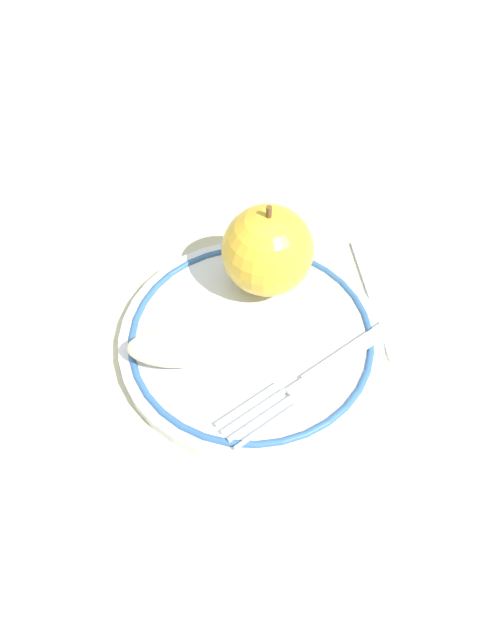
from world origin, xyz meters
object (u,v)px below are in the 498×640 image
at_px(plate, 249,339).
at_px(apple_red_whole, 268,251).
at_px(napkin_folded, 429,290).
at_px(apple_slice_front, 175,348).
at_px(fork, 319,373).

bearing_deg(plate, apple_red_whole, 140.85).
height_order(plate, apple_red_whole, apple_red_whole).
bearing_deg(apple_red_whole, napkin_folded, 65.42).
bearing_deg(apple_slice_front, apple_red_whole, 48.30).
relative_size(apple_slice_front, fork, 0.44).
xyz_separation_m(apple_red_whole, apple_slice_front, (0.04, -0.10, -0.03)).
bearing_deg(apple_slice_front, plate, 21.85).
bearing_deg(fork, plate, -72.50).
xyz_separation_m(apple_red_whole, fork, (0.11, -0.00, -0.04)).
distance_m(plate, apple_red_whole, 0.08).
xyz_separation_m(apple_slice_front, fork, (0.06, 0.10, -0.01)).
bearing_deg(napkin_folded, fork, -72.05).
bearing_deg(apple_red_whole, apple_slice_front, -66.80).
relative_size(apple_slice_front, napkin_folded, 0.56).
height_order(apple_red_whole, napkin_folded, apple_red_whole).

